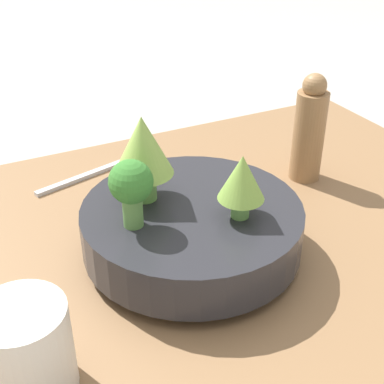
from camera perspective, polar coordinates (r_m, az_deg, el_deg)
name	(u,v)px	position (r m, az deg, el deg)	size (l,w,h in m)	color
ground_plane	(192,267)	(0.68, 0.00, -8.02)	(6.00, 6.00, 0.00)	#ADA89E
table	(192,256)	(0.67, 0.00, -6.83)	(0.92, 0.64, 0.04)	olive
bowl	(192,228)	(0.62, 0.00, -3.81)	(0.25, 0.25, 0.07)	#28282D
romanesco_piece_near	(143,148)	(0.59, -5.28, 4.64)	(0.07, 0.07, 0.10)	#6BA34C
romanesco_piece_far	(242,179)	(0.57, 5.33, 1.34)	(0.05, 0.05, 0.07)	#6BA34C
broccoli_floret_right	(131,186)	(0.55, -6.51, 0.64)	(0.05, 0.05, 0.08)	#609347
cup	(27,351)	(0.49, -17.23, -15.87)	(0.08, 0.08, 0.09)	silver
pepper_mill	(309,130)	(0.78, 12.39, 6.44)	(0.05, 0.05, 0.16)	#997047
fork	(91,174)	(0.82, -10.75, 1.90)	(0.18, 0.06, 0.01)	silver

